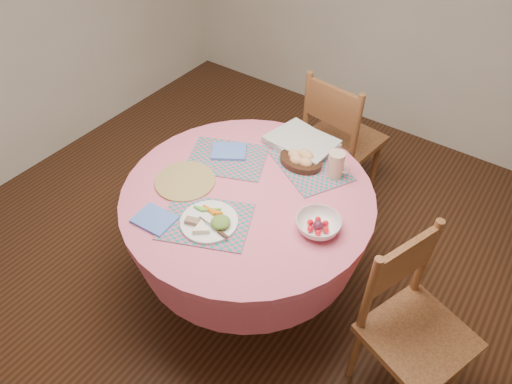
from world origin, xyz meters
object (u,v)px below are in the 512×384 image
at_px(dinner_plate, 209,222).
at_px(fruit_bowl, 318,225).
at_px(bread_bowl, 301,159).
at_px(wicker_trivet, 185,181).
at_px(dining_table, 248,220).
at_px(latte_mug, 336,165).
at_px(chair_right, 411,323).
at_px(chair_back, 339,137).

relative_size(dinner_plate, fruit_bowl, 0.99).
xyz_separation_m(bread_bowl, fruit_bowl, (0.30, -0.34, -0.01)).
xyz_separation_m(wicker_trivet, dinner_plate, (0.29, -0.15, 0.02)).
relative_size(dining_table, fruit_bowl, 4.68).
bearing_deg(fruit_bowl, dining_table, 178.14).
bearing_deg(dining_table, latte_mug, 50.75).
xyz_separation_m(dining_table, wicker_trivet, (-0.30, -0.12, 0.20)).
relative_size(dining_table, latte_mug, 8.87).
xyz_separation_m(dining_table, latte_mug, (0.29, 0.35, 0.27)).
relative_size(chair_right, latte_mug, 6.55).
bearing_deg(bread_bowl, fruit_bowl, -49.02).
height_order(latte_mug, fruit_bowl, latte_mug).
height_order(dining_table, dinner_plate, dinner_plate).
bearing_deg(fruit_bowl, wicker_trivet, -171.28).
distance_m(dining_table, dinner_plate, 0.35).
xyz_separation_m(chair_back, latte_mug, (0.27, -0.62, 0.33)).
height_order(dinner_plate, latte_mug, latte_mug).
bearing_deg(chair_right, dinner_plate, 125.26).
bearing_deg(chair_back, latte_mug, 120.84).
distance_m(chair_back, latte_mug, 0.75).
bearing_deg(latte_mug, chair_right, -31.38).
height_order(wicker_trivet, latte_mug, latte_mug).
relative_size(chair_right, fruit_bowl, 3.45).
distance_m(dinner_plate, bread_bowl, 0.61).
height_order(chair_right, chair_back, chair_back).
xyz_separation_m(dinner_plate, latte_mug, (0.30, 0.62, 0.05)).
bearing_deg(latte_mug, fruit_bowl, -73.06).
bearing_deg(dining_table, wicker_trivet, -158.11).
height_order(chair_back, fruit_bowl, chair_back).
xyz_separation_m(chair_back, dinner_plate, (-0.03, -1.25, 0.27)).
xyz_separation_m(chair_back, wicker_trivet, (-0.32, -1.10, 0.26)).
bearing_deg(wicker_trivet, fruit_bowl, 8.72).
xyz_separation_m(wicker_trivet, latte_mug, (0.58, 0.47, 0.07)).
bearing_deg(latte_mug, dining_table, -129.25).
xyz_separation_m(bread_bowl, latte_mug, (0.19, 0.02, 0.04)).
distance_m(dining_table, chair_back, 0.98).
distance_m(chair_back, fruit_bowl, 1.10).
relative_size(bread_bowl, fruit_bowl, 0.87).
bearing_deg(chair_back, chair_right, 139.13).
xyz_separation_m(dining_table, fruit_bowl, (0.40, -0.01, 0.23)).
xyz_separation_m(dining_table, chair_right, (0.91, -0.03, -0.08)).
bearing_deg(dinner_plate, wicker_trivet, 151.75).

